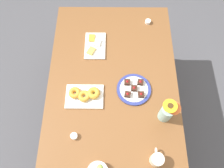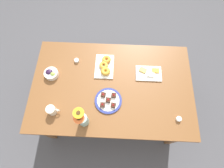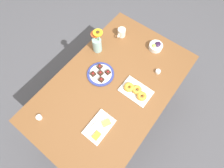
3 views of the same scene
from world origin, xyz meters
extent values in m
plane|color=#4C4C51|center=(0.00, 0.00, 0.00)|extent=(6.00, 6.00, 0.00)
cube|color=brown|center=(0.00, 0.00, 0.72)|extent=(1.60, 1.00, 0.04)
cube|color=brown|center=(0.72, -0.42, 0.35)|extent=(0.07, 0.07, 0.70)
cube|color=brown|center=(0.72, 0.42, 0.35)|extent=(0.07, 0.07, 0.70)
cylinder|color=silver|center=(-0.54, -0.29, 0.78)|extent=(0.08, 0.08, 0.09)
cylinder|color=brown|center=(-0.54, -0.29, 0.82)|extent=(0.07, 0.07, 0.00)
torus|color=silver|center=(-0.48, -0.29, 0.78)|extent=(0.05, 0.01, 0.05)
ellipsoid|color=#9EC14C|center=(-0.59, 0.08, 0.79)|extent=(0.05, 0.04, 0.04)
cube|color=white|center=(0.37, 0.15, 0.75)|extent=(0.26, 0.17, 0.01)
cube|color=#EFB74C|center=(0.31, 0.18, 0.76)|extent=(0.09, 0.08, 0.02)
cube|color=white|center=(0.39, 0.13, 0.76)|extent=(0.08, 0.06, 0.02)
cube|color=orange|center=(0.44, 0.18, 0.76)|extent=(0.07, 0.05, 0.01)
cube|color=white|center=(-0.09, 0.21, 0.75)|extent=(0.19, 0.28, 0.01)
torus|color=gold|center=(-0.07, 0.14, 0.77)|extent=(0.11, 0.11, 0.04)
torus|color=gold|center=(-0.10, 0.21, 0.77)|extent=(0.09, 0.09, 0.03)
torus|color=orange|center=(-0.07, 0.28, 0.77)|extent=(0.11, 0.11, 0.04)
cylinder|color=white|center=(0.62, -0.31, 0.75)|extent=(0.05, 0.05, 0.03)
cylinder|color=#C68923|center=(0.62, -0.31, 0.76)|extent=(0.04, 0.04, 0.01)
cylinder|color=white|center=(-0.38, 0.26, 0.75)|extent=(0.05, 0.05, 0.03)
cylinder|color=maroon|center=(-0.38, 0.26, 0.76)|extent=(0.04, 0.04, 0.01)
cylinder|color=navy|center=(-0.03, -0.16, 0.75)|extent=(0.26, 0.26, 0.01)
cylinder|color=white|center=(-0.03, -0.16, 0.75)|extent=(0.21, 0.21, 0.01)
cube|color=#381E14|center=(-0.08, -0.11, 0.77)|extent=(0.05, 0.05, 0.02)
cone|color=red|center=(-0.08, -0.11, 0.79)|extent=(0.02, 0.02, 0.01)
cube|color=#381E14|center=(0.02, -0.11, 0.77)|extent=(0.05, 0.05, 0.02)
cone|color=red|center=(0.02, -0.11, 0.79)|extent=(0.02, 0.02, 0.01)
cube|color=#381E14|center=(-0.08, -0.21, 0.77)|extent=(0.04, 0.04, 0.02)
cone|color=red|center=(-0.08, -0.21, 0.79)|extent=(0.02, 0.02, 0.01)
cube|color=#381E14|center=(0.02, -0.21, 0.77)|extent=(0.05, 0.05, 0.02)
cone|color=red|center=(0.02, -0.21, 0.79)|extent=(0.02, 0.02, 0.01)
cube|color=#381E14|center=(-0.03, -0.16, 0.77)|extent=(0.05, 0.05, 0.02)
cone|color=red|center=(-0.03, -0.16, 0.79)|extent=(0.02, 0.02, 0.01)
cylinder|color=#99C1B7|center=(-0.24, -0.37, 0.82)|extent=(0.09, 0.09, 0.15)
cylinder|color=#3D702D|center=(-0.25, -0.35, 0.94)|extent=(0.01, 0.01, 0.10)
cylinder|color=yellow|center=(-0.25, -0.35, 1.00)|extent=(0.09, 0.09, 0.01)
cylinder|color=#472D14|center=(-0.25, -0.35, 1.00)|extent=(0.04, 0.04, 0.01)
cylinder|color=#3D702D|center=(-0.25, -0.39, 0.92)|extent=(0.01, 0.01, 0.06)
cylinder|color=orange|center=(-0.25, -0.39, 0.96)|extent=(0.09, 0.09, 0.01)
cylinder|color=#472D14|center=(-0.25, -0.39, 0.96)|extent=(0.04, 0.04, 0.01)
camera|label=1|loc=(-0.69, 0.00, 2.26)|focal=35.00mm
camera|label=2|loc=(0.03, -0.68, 2.33)|focal=28.00mm
camera|label=3|loc=(0.53, 0.41, 2.22)|focal=28.00mm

